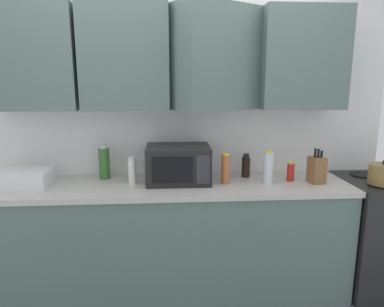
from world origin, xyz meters
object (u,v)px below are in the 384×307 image
(dish_rack, at_px, (24,179))
(bottle_red_sauce, at_px, (291,172))
(bottle_clear_tall, at_px, (268,168))
(bottle_white_jar, at_px, (132,171))
(kettle, at_px, (384,174))
(knife_block, at_px, (317,170))
(bottle_spice_jar, at_px, (226,169))
(bottle_soy_dark, at_px, (246,166))
(microwave, at_px, (178,164))
(bottle_green_oil, at_px, (104,163))

(dish_rack, height_order, bottle_red_sauce, bottle_red_sauce)
(bottle_clear_tall, distance_m, bottle_white_jar, 1.02)
(kettle, relative_size, bottle_red_sauce, 1.40)
(knife_block, distance_m, bottle_spice_jar, 0.69)
(kettle, bearing_deg, bottle_clear_tall, 172.90)
(dish_rack, relative_size, bottle_soy_dark, 1.99)
(microwave, bearing_deg, bottle_white_jar, -172.87)
(dish_rack, distance_m, bottle_spice_jar, 1.49)
(kettle, xyz_separation_m, knife_block, (-0.46, 0.11, 0.02))
(kettle, bearing_deg, knife_block, 167.11)
(knife_block, bearing_deg, kettle, -12.89)
(bottle_red_sauce, bearing_deg, bottle_green_oil, 173.53)
(bottle_spice_jar, bearing_deg, knife_block, -2.23)
(kettle, distance_m, bottle_white_jar, 1.87)
(microwave, relative_size, dish_rack, 1.26)
(bottle_red_sauce, bearing_deg, dish_rack, -179.70)
(microwave, xyz_separation_m, bottle_spice_jar, (0.35, -0.08, -0.03))
(bottle_clear_tall, height_order, bottle_white_jar, bottle_clear_tall)
(kettle, distance_m, bottle_soy_dark, 1.01)
(bottle_white_jar, bearing_deg, knife_block, -2.44)
(knife_block, height_order, bottle_red_sauce, knife_block)
(microwave, distance_m, bottle_soy_dark, 0.56)
(kettle, relative_size, bottle_clear_tall, 0.83)
(bottle_spice_jar, relative_size, bottle_clear_tall, 0.92)
(kettle, relative_size, bottle_spice_jar, 0.90)
(kettle, height_order, bottle_red_sauce, kettle)
(bottle_clear_tall, bearing_deg, bottle_soy_dark, 121.30)
(bottle_spice_jar, height_order, bottle_soy_dark, bottle_spice_jar)
(kettle, distance_m, microwave, 1.53)
(dish_rack, bearing_deg, kettle, -3.46)
(bottle_spice_jar, height_order, bottle_red_sauce, bottle_spice_jar)
(microwave, bearing_deg, bottle_clear_tall, -8.84)
(kettle, relative_size, bottle_green_oil, 0.78)
(bottle_green_oil, height_order, bottle_soy_dark, bottle_green_oil)
(kettle, distance_m, dish_rack, 2.65)
(kettle, xyz_separation_m, bottle_green_oil, (-2.09, 0.34, 0.04))
(microwave, bearing_deg, bottle_green_oil, 167.79)
(bottle_clear_tall, bearing_deg, knife_block, 0.27)
(bottle_red_sauce, xyz_separation_m, bottle_white_jar, (-1.22, -0.00, 0.03))
(knife_block, bearing_deg, bottle_soy_dark, 158.05)
(microwave, bearing_deg, kettle, -7.87)
(bottle_red_sauce, xyz_separation_m, bottle_soy_dark, (-0.32, 0.14, 0.02))
(microwave, xyz_separation_m, bottle_red_sauce, (0.87, -0.04, -0.07))
(bottle_spice_jar, height_order, bottle_green_oil, bottle_green_oil)
(dish_rack, bearing_deg, bottle_spice_jar, -1.03)
(bottle_red_sauce, distance_m, bottle_green_oil, 1.46)
(knife_block, distance_m, bottle_white_jar, 1.40)
(kettle, xyz_separation_m, microwave, (-1.51, 0.21, 0.05))
(dish_rack, relative_size, bottle_spice_jar, 1.62)
(knife_block, relative_size, bottle_spice_jar, 1.15)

